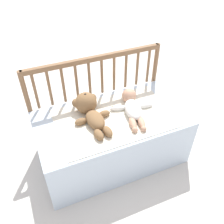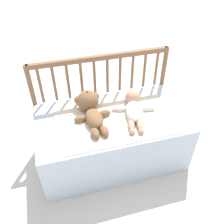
% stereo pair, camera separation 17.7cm
% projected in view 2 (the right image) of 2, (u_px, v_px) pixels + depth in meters
% --- Properties ---
extents(ground_plane, '(12.00, 12.00, 0.00)m').
position_uv_depth(ground_plane, '(112.00, 156.00, 2.09)').
color(ground_plane, silver).
extents(crib_mattress, '(1.10, 0.59, 0.43)m').
position_uv_depth(crib_mattress, '(112.00, 138.00, 1.95)').
color(crib_mattress, silver).
rests_on(crib_mattress, ground_plane).
extents(crib_rail, '(1.10, 0.04, 0.76)m').
position_uv_depth(crib_rail, '(101.00, 81.00, 1.97)').
color(crib_rail, brown).
rests_on(crib_rail, ground_plane).
extents(blanket, '(0.83, 0.53, 0.01)m').
position_uv_depth(blanket, '(114.00, 118.00, 1.80)').
color(blanket, silver).
rests_on(blanket, crib_mattress).
extents(teddy_bear, '(0.27, 0.42, 0.16)m').
position_uv_depth(teddy_bear, '(90.00, 108.00, 1.79)').
color(teddy_bear, olive).
rests_on(teddy_bear, crib_mattress).
extents(baby, '(0.33, 0.41, 0.11)m').
position_uv_depth(baby, '(134.00, 109.00, 1.83)').
color(baby, white).
rests_on(baby, crib_mattress).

